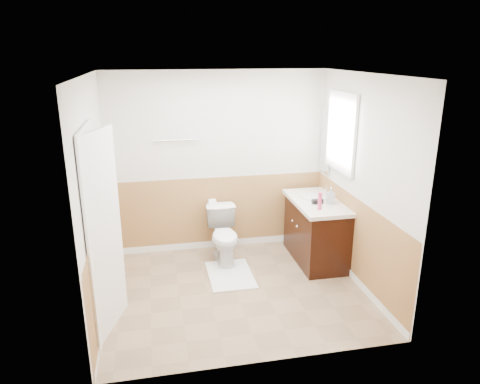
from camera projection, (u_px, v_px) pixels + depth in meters
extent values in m
plane|color=#8C7051|center=(236.00, 291.00, 5.29)|extent=(3.00, 3.00, 0.00)
plane|color=white|center=(235.00, 74.00, 4.53)|extent=(3.00, 3.00, 0.00)
plane|color=silver|center=(218.00, 163.00, 6.13)|extent=(3.00, 0.00, 3.00)
plane|color=silver|center=(265.00, 236.00, 3.70)|extent=(3.00, 0.00, 3.00)
plane|color=silver|center=(95.00, 199.00, 4.63)|extent=(0.00, 3.00, 3.00)
plane|color=silver|center=(361.00, 183.00, 5.19)|extent=(0.00, 3.00, 3.00)
plane|color=#B68048|center=(219.00, 214.00, 6.34)|extent=(3.00, 0.00, 3.00)
plane|color=#B68048|center=(263.00, 314.00, 3.94)|extent=(3.00, 0.00, 3.00)
plane|color=#B68048|center=(103.00, 264.00, 4.86)|extent=(0.00, 2.60, 2.60)
plane|color=#B68048|center=(355.00, 242.00, 5.42)|extent=(0.00, 2.60, 2.60)
imported|color=white|center=(224.00, 236.00, 5.95)|extent=(0.40, 0.71, 0.72)
cube|color=white|center=(230.00, 275.00, 5.64)|extent=(0.55, 0.80, 0.02)
cube|color=black|center=(316.00, 232.00, 5.96)|extent=(0.55, 1.10, 0.80)
sphere|color=silver|center=(297.00, 226.00, 5.77)|extent=(0.03, 0.03, 0.03)
sphere|color=silver|center=(293.00, 221.00, 5.95)|extent=(0.03, 0.03, 0.03)
cube|color=white|center=(317.00, 202.00, 5.83)|extent=(0.60, 1.15, 0.05)
cylinder|color=silver|center=(314.00, 196.00, 5.96)|extent=(0.36, 0.36, 0.02)
cylinder|color=silver|center=(326.00, 191.00, 5.98)|extent=(0.02, 0.02, 0.14)
cylinder|color=#CB3467|center=(320.00, 201.00, 5.48)|extent=(0.05, 0.05, 0.22)
imported|color=#99A4AD|center=(331.00, 195.00, 5.69)|extent=(0.12, 0.12, 0.21)
cylinder|color=black|center=(317.00, 201.00, 5.70)|extent=(0.14, 0.07, 0.07)
cylinder|color=black|center=(313.00, 202.00, 5.76)|extent=(0.03, 0.03, 0.07)
cube|color=silver|center=(325.00, 140.00, 6.13)|extent=(0.02, 0.35, 0.90)
cube|color=white|center=(341.00, 132.00, 5.59)|extent=(0.04, 0.80, 1.00)
cube|color=white|center=(342.00, 132.00, 5.59)|extent=(0.01, 0.70, 0.90)
cube|color=white|center=(103.00, 236.00, 4.30)|extent=(0.29, 0.78, 2.04)
cube|color=white|center=(94.00, 235.00, 4.28)|extent=(0.02, 0.92, 2.10)
sphere|color=silver|center=(112.00, 229.00, 4.64)|extent=(0.06, 0.06, 0.06)
cylinder|color=silver|center=(177.00, 140.00, 5.87)|extent=(0.62, 0.02, 0.02)
cylinder|color=silver|center=(212.00, 203.00, 6.21)|extent=(0.14, 0.02, 0.02)
cylinder|color=white|center=(212.00, 203.00, 6.21)|extent=(0.10, 0.11, 0.11)
cube|color=white|center=(212.00, 210.00, 6.24)|extent=(0.10, 0.01, 0.16)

